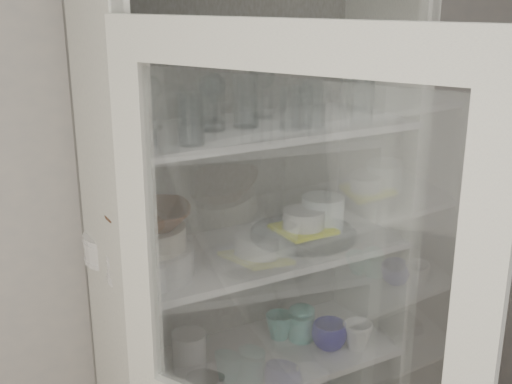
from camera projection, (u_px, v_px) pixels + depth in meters
wall_back at (171, 224)px, 2.15m from camera, size 3.60×0.02×2.60m
pantry_cabinet at (247, 325)px, 2.22m from camera, size 1.00×0.45×2.10m
tumbler_0 at (142, 122)px, 1.63m from camera, size 0.08×0.08×0.14m
tumbler_1 at (191, 119)px, 1.66m from camera, size 0.09×0.09×0.14m
tumbler_2 at (190, 121)px, 1.67m from camera, size 0.06×0.06×0.13m
tumbler_3 at (302, 107)px, 1.87m from camera, size 0.07×0.07×0.13m
tumbler_4 at (291, 109)px, 1.84m from camera, size 0.07×0.07×0.13m
tumbler_5 at (314, 104)px, 1.88m from camera, size 0.09×0.09×0.14m
tumbler_6 at (362, 98)px, 1.97m from camera, size 0.08×0.08×0.14m
tumbler_7 at (137, 116)px, 1.73m from camera, size 0.07×0.07×0.13m
tumbler_8 at (212, 104)px, 1.84m from camera, size 0.08×0.08×0.15m
tumbler_9 at (246, 101)px, 1.89m from camera, size 0.09×0.09×0.15m
goblet_0 at (150, 100)px, 1.85m from camera, size 0.08×0.08×0.17m
goblet_1 at (214, 96)px, 1.94m from camera, size 0.07×0.07×0.16m
goblet_2 at (262, 88)px, 2.02m from camera, size 0.08×0.08×0.19m
goblet_3 at (349, 86)px, 2.19m from camera, size 0.07×0.07×0.15m
plate_stack_front at (151, 262)px, 1.85m from camera, size 0.25×0.25×0.08m
plate_stack_back at (121, 245)px, 1.97m from camera, size 0.22×0.22×0.08m
cream_bowl at (149, 238)px, 1.82m from camera, size 0.25×0.25×0.07m
terracotta_bowl at (148, 217)px, 1.80m from camera, size 0.31×0.31×0.06m
glass_platter at (303, 233)px, 2.15m from camera, size 0.38×0.38×0.02m
yellow_trivet at (303, 229)px, 2.14m from camera, size 0.18×0.18×0.01m
white_ramekin at (304, 219)px, 2.13m from camera, size 0.16×0.16×0.06m
grey_bowl_stack at (323, 213)px, 2.19m from camera, size 0.14×0.14×0.12m
mug_blue at (329, 336)px, 2.22m from camera, size 0.13×0.13×0.10m
mug_teal at (280, 326)px, 2.28m from camera, size 0.13×0.13×0.09m
mug_white at (357, 336)px, 2.22m from camera, size 0.12×0.12×0.10m
teal_jar at (302, 324)px, 2.28m from camera, size 0.09×0.09×0.11m
measuring_cups at (203, 384)px, 1.99m from camera, size 0.11×0.11×0.04m
white_canister at (189, 352)px, 2.08m from camera, size 0.12×0.12×0.13m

